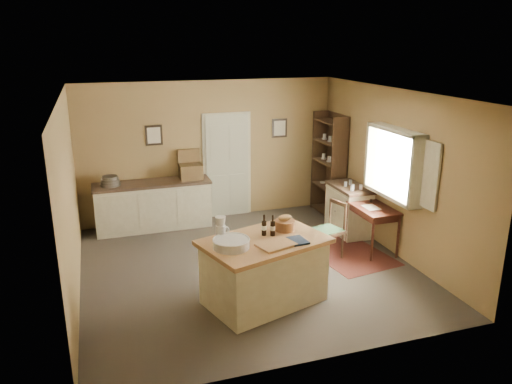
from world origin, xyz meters
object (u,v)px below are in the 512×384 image
Objects in this scene: writing_desk at (373,213)px; right_cabinet at (349,209)px; desk_chair at (328,231)px; shelving_unit at (331,165)px; sideboard at (154,204)px; work_island at (264,269)px.

writing_desk is 0.91× the size of right_cabinet.
desk_chair is at bearing -176.94° from writing_desk.
sideboard is at bearing 175.56° from shelving_unit.
work_island is 1.78m from desk_chair.
desk_chair is at bearing -117.05° from shelving_unit.
right_cabinet reaches higher than writing_desk.
right_cabinet is (3.36, -1.36, -0.02)m from sideboard.
writing_desk is at bearing 8.09° from work_island.
writing_desk is at bearing -89.99° from right_cabinet.
desk_chair is 0.45× the size of shelving_unit.
work_island is 3.44m from sideboard.
sideboard is (-1.06, 3.27, -0.00)m from work_island.
writing_desk is 0.85m from right_cabinet.
shelving_unit reaches higher than writing_desk.
shelving_unit reaches higher than sideboard.
work_island is at bearing -160.00° from desk_chair.
desk_chair is 1.22m from right_cabinet.
right_cabinet is at bearing -22.10° from sideboard.
shelving_unit is at bearing 81.98° from right_cabinet.
right_cabinet reaches higher than desk_chair.
right_cabinet is (0.85, 0.87, -0.00)m from desk_chair.
work_island is 2.03× the size of writing_desk.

